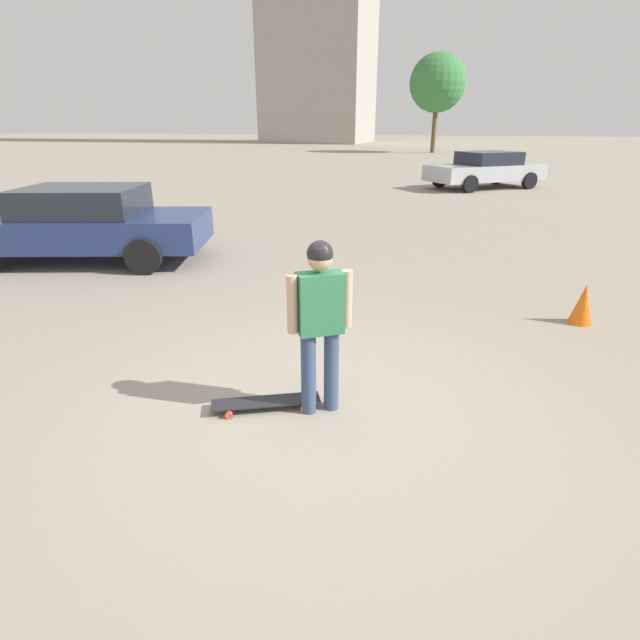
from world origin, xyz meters
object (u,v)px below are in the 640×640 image
at_px(person, 320,314).
at_px(car_parked_near, 81,223).
at_px(car_parked_far, 486,169).
at_px(skateboard, 266,402).
at_px(traffic_cone, 583,304).

height_order(person, car_parked_near, person).
bearing_deg(car_parked_far, person, 44.91).
bearing_deg(person, skateboard, 161.41).
xyz_separation_m(skateboard, traffic_cone, (-3.14, -3.14, 0.20)).
relative_size(person, traffic_cone, 2.94).
distance_m(person, skateboard, 1.00).
bearing_deg(skateboard, traffic_cone, -160.51).
bearing_deg(traffic_cone, skateboard, 45.07).
xyz_separation_m(person, traffic_cone, (-2.66, -3.02, -0.67)).
height_order(skateboard, car_parked_near, car_parked_near).
bearing_deg(person, car_parked_far, 51.70).
relative_size(person, skateboard, 1.60).
bearing_deg(person, car_parked_near, 113.11).
distance_m(person, car_parked_far, 17.98).
distance_m(car_parked_near, car_parked_far, 15.88).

